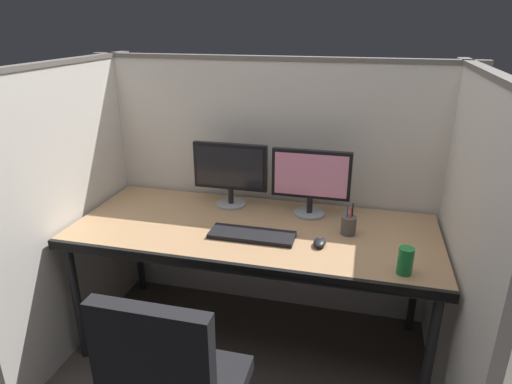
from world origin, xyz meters
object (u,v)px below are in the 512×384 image
(monitor_left, at_px, (230,170))
(monitor_right, at_px, (311,178))
(pen_cup, at_px, (349,225))
(soda_can, at_px, (405,261))
(keyboard_main, at_px, (252,235))
(desk, at_px, (253,237))
(computer_mouse, at_px, (320,242))

(monitor_left, distance_m, monitor_right, 0.47)
(pen_cup, bearing_deg, soda_can, -51.88)
(keyboard_main, bearing_deg, monitor_left, 121.27)
(monitor_left, relative_size, pen_cup, 2.59)
(keyboard_main, bearing_deg, pen_cup, 17.86)
(desk, bearing_deg, pen_cup, 6.10)
(monitor_left, distance_m, computer_mouse, 0.71)
(monitor_right, relative_size, computer_mouse, 4.48)
(desk, bearing_deg, keyboard_main, -79.09)
(computer_mouse, distance_m, pen_cup, 0.21)
(monitor_right, xyz_separation_m, computer_mouse, (0.10, -0.35, -0.20))
(monitor_right, xyz_separation_m, soda_can, (0.48, -0.52, -0.15))
(pen_cup, bearing_deg, monitor_left, 162.66)
(pen_cup, bearing_deg, desk, -173.90)
(desk, height_order, keyboard_main, keyboard_main)
(keyboard_main, xyz_separation_m, soda_can, (0.72, -0.17, 0.05))
(computer_mouse, relative_size, soda_can, 0.79)
(pen_cup, height_order, soda_can, pen_cup)
(monitor_left, bearing_deg, computer_mouse, -33.76)
(keyboard_main, distance_m, computer_mouse, 0.34)
(pen_cup, bearing_deg, monitor_right, 139.52)
(computer_mouse, xyz_separation_m, pen_cup, (0.13, 0.16, 0.03))
(desk, relative_size, keyboard_main, 4.42)
(soda_can, bearing_deg, desk, 159.81)
(monitor_left, distance_m, soda_can, 1.10)
(desk, distance_m, monitor_left, 0.43)
(monitor_left, bearing_deg, desk, -52.76)
(desk, relative_size, pen_cup, 11.42)
(keyboard_main, bearing_deg, desk, 100.91)
(keyboard_main, xyz_separation_m, pen_cup, (0.47, 0.15, 0.04))
(computer_mouse, bearing_deg, monitor_right, 105.42)
(desk, distance_m, computer_mouse, 0.38)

